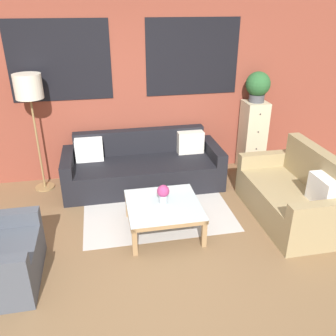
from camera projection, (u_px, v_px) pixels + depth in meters
ground_plane at (158, 270)px, 3.73m from camera, size 16.00×16.00×0.00m
wall_back_brick at (129, 86)px, 5.29m from camera, size 8.40×0.09×2.80m
rug at (156, 207)px, 4.87m from camera, size 1.94×1.55×0.00m
couch_dark at (143, 168)px, 5.36m from camera, size 2.32×0.88×0.78m
settee_vintage at (293, 196)px, 4.51m from camera, size 0.80×1.54×0.92m
coffee_table at (163, 208)px, 4.25m from camera, size 0.86×0.86×0.37m
floor_lamp at (29, 91)px, 4.75m from camera, size 0.37×0.37×1.69m
drawer_cabinet at (252, 136)px, 5.75m from camera, size 0.35×0.39×1.14m
potted_plant at (258, 86)px, 5.40m from camera, size 0.37×0.37×0.46m
flower_vase at (163, 193)px, 4.19m from camera, size 0.15×0.15×0.23m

